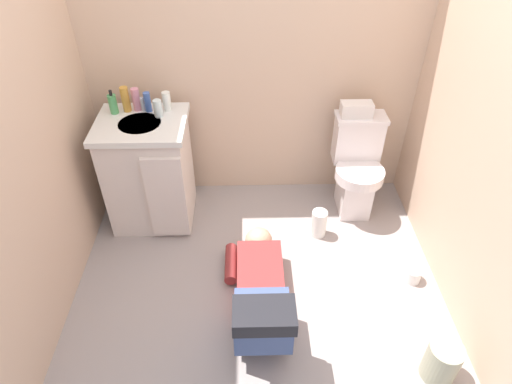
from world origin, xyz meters
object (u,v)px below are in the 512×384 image
Objects in this scene: soap_dispenser at (113,104)px; paper_towel_roll at (319,223)px; faucet at (143,104)px; bottle_amber at (126,99)px; bottle_blue at (148,102)px; toilet at (357,167)px; bottle_white at (167,101)px; toilet_paper_roll at (412,275)px; bottle_clear at (158,108)px; person_plumber at (260,293)px; bottle_pink at (136,99)px; tissue_box at (356,109)px; vanity_cabinet at (150,171)px; trash_can at (442,362)px.

paper_towel_roll is (1.40, -0.37, -0.78)m from soap_dispenser.
bottle_amber is (-0.11, 0.01, 0.04)m from faucet.
toilet is at bearing -2.54° from bottle_blue.
bottle_white is 2.00m from toilet_paper_roll.
toilet is at bearing -3.39° from bottle_white.
faucet is 0.04m from bottle_blue.
bottle_white is at bearing 61.23° from bottle_clear.
person_plumber is 1.41m from bottle_white.
faucet is 1.48m from paper_towel_roll.
bottle_pink is at bearing 156.22° from faucet.
bottle_clear reaches higher than person_plumber.
bottle_white reaches higher than tissue_box.
vanity_cabinet is 0.77× the size of person_plumber.
bottle_blue is at bearing -178.99° from tissue_box.
person_plumber is 6.78× the size of bottle_pink.
person_plumber is (-0.74, -0.99, -0.19)m from toilet.
bottle_white is at bearing 159.13° from paper_towel_roll.
person_plumber is 1.43m from tissue_box.
bottle_amber is at bearing 160.50° from bottle_clear.
bottle_white is (0.27, 0.01, -0.02)m from bottle_amber.
person_plumber is 1.37m from bottle_clear.
vanity_cabinet reaches higher than trash_can.
bottle_pink is 0.18m from bottle_clear.
faucet is 0.11m from bottle_amber.
faucet is 0.45× the size of tissue_box.
trash_can is at bearing -95.25° from toilet_paper_roll.
toilet is 3.00× the size of trash_can.
toilet is 0.86m from toilet_paper_roll.
person_plumber is at bearing -56.42° from bottle_clear.
toilet_paper_roll is at bearing -25.01° from bottle_pink.
vanity_cabinet is at bearing -103.00° from bottle_blue.
person_plumber reaches higher than trash_can.
soap_dispenser reaches higher than toilet_paper_roll.
toilet is at bearing 108.87° from toilet_paper_roll.
soap_dispenser reaches higher than person_plumber.
person_plumber is 1.04m from toilet_paper_roll.
soap_dispenser is at bearing 142.47° from trash_can.
bottle_white is 0.61× the size of paper_towel_roll.
toilet is 1.49m from bottle_clear.
paper_towel_roll is (1.32, -0.39, -0.80)m from bottle_amber.
faucet is 0.19m from soap_dispenser.
soap_dispenser reaches higher than bottle_white.
bottle_amber is 0.15m from bottle_blue.
person_plumber is at bearing -123.01° from tissue_box.
bottle_blue reaches higher than faucet.
soap_dispenser is 1.27× the size of bottle_white.
bottle_pink is 1.43× the size of toilet_paper_roll.
bottle_white is (0.16, 0.01, 0.02)m from faucet.
trash_can is at bearing -80.75° from tissue_box.
paper_towel_roll is at bearing -15.98° from bottle_clear.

